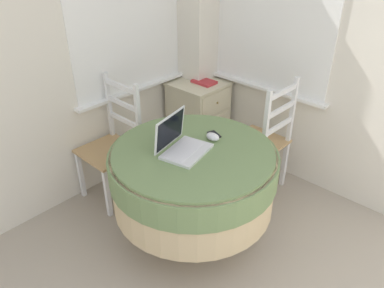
% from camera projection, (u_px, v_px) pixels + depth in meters
% --- Properties ---
extents(corner_room_shell, '(4.20, 5.12, 2.55)m').
position_uv_depth(corner_room_shell, '(253.00, 61.00, 2.32)').
color(corner_room_shell, silver).
rests_on(corner_room_shell, ground_plane).
extents(round_dining_table, '(1.11, 1.11, 0.76)m').
position_uv_depth(round_dining_table, '(193.00, 174.00, 2.50)').
color(round_dining_table, '#4C3D2D').
rests_on(round_dining_table, ground_plane).
extents(laptop, '(0.36, 0.32, 0.24)m').
position_uv_depth(laptop, '(181.00, 144.00, 2.37)').
color(laptop, silver).
rests_on(laptop, round_dining_table).
extents(computer_mouse, '(0.06, 0.10, 0.05)m').
position_uv_depth(computer_mouse, '(213.00, 137.00, 2.50)').
color(computer_mouse, white).
rests_on(computer_mouse, round_dining_table).
extents(cell_phone, '(0.09, 0.12, 0.01)m').
position_uv_depth(cell_phone, '(214.00, 134.00, 2.57)').
color(cell_phone, black).
rests_on(cell_phone, round_dining_table).
extents(dining_chair_near_back_window, '(0.41, 0.42, 1.01)m').
position_uv_depth(dining_chair_near_back_window, '(113.00, 146.00, 3.01)').
color(dining_chair_near_back_window, tan).
rests_on(dining_chair_near_back_window, ground_plane).
extents(dining_chair_near_right_window, '(0.43, 0.42, 1.01)m').
position_uv_depth(dining_chair_near_right_window, '(262.00, 141.00, 3.08)').
color(dining_chair_near_right_window, tan).
rests_on(dining_chair_near_right_window, ground_plane).
extents(corner_cabinet, '(0.48, 0.48, 0.74)m').
position_uv_depth(corner_cabinet, '(198.00, 118.00, 3.68)').
color(corner_cabinet, beige).
rests_on(corner_cabinet, ground_plane).
extents(book_on_cabinet, '(0.14, 0.21, 0.02)m').
position_uv_depth(book_on_cabinet, '(204.00, 82.00, 3.47)').
color(book_on_cabinet, '#BC3338').
rests_on(book_on_cabinet, corner_cabinet).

